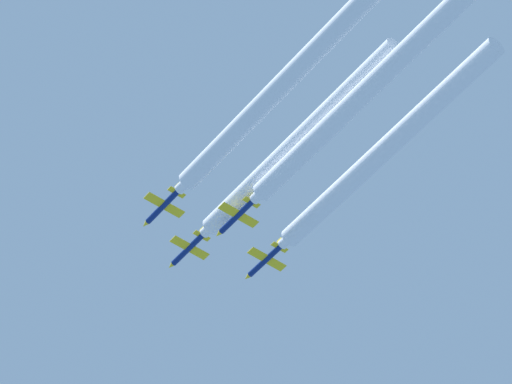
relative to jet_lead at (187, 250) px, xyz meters
name	(u,v)px	position (x,y,z in m)	size (l,w,h in m)	color
jet_lead	(187,250)	(0.00, 0.00, 0.00)	(8.59, 12.51, 3.01)	navy
jet_left_wingman	(162,207)	(-11.86, -8.06, -2.22)	(8.59, 12.51, 3.01)	navy
jet_right_wingman	(264,261)	(13.04, -8.73, -2.25)	(8.59, 12.51, 3.01)	navy
jet_slot	(236,217)	(0.15, -16.25, -4.17)	(8.59, 12.51, 3.01)	navy
smoke_trail_lead	(294,145)	(0.00, -34.91, -0.03)	(3.93, 58.42, 3.93)	white
smoke_trail_left_wingman	(295,71)	(-11.86, -49.91, -2.25)	(3.93, 72.32, 3.93)	white
smoke_trail_right_wingman	(383,151)	(13.04, -45.43, -2.28)	(3.93, 62.01, 3.93)	white
smoke_trail_slot	(358,99)	(0.15, -53.14, -4.20)	(3.93, 62.40, 3.93)	white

